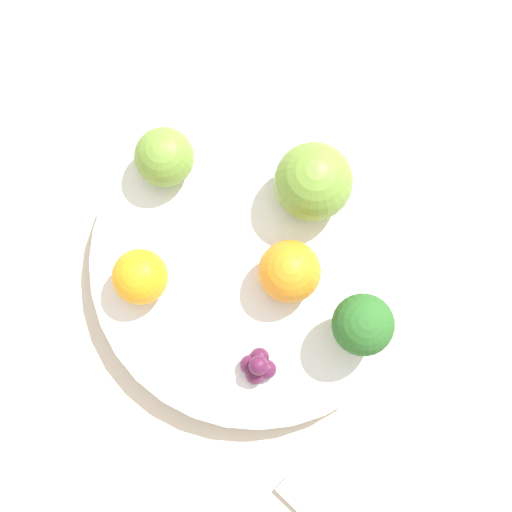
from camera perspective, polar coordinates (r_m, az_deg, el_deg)
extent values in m
plane|color=gray|center=(0.61, 0.00, -1.00)|extent=(6.00, 6.00, 0.00)
cube|color=beige|center=(0.60, 0.00, -0.83)|extent=(1.20, 1.20, 0.02)
cylinder|color=white|center=(0.58, 0.00, -0.43)|extent=(0.27, 0.27, 0.03)
cylinder|color=#99C17A|center=(0.56, 8.15, -5.74)|extent=(0.02, 0.02, 0.02)
sphere|color=#2D6B28|center=(0.53, 8.56, -5.46)|extent=(0.05, 0.05, 0.05)
sphere|color=olive|center=(0.55, 4.61, 5.94)|extent=(0.06, 0.06, 0.06)
sphere|color=olive|center=(0.57, -7.35, 7.85)|extent=(0.05, 0.05, 0.05)
sphere|color=orange|center=(0.54, 2.70, -1.25)|extent=(0.05, 0.05, 0.05)
sphere|color=orange|center=(0.55, -9.26, -1.66)|extent=(0.04, 0.04, 0.04)
sphere|color=#5B1E42|center=(0.55, -0.05, -9.47)|extent=(0.02, 0.02, 0.02)
sphere|color=#5B1E42|center=(0.55, 0.87, -9.05)|extent=(0.02, 0.02, 0.02)
sphere|color=#5B1E42|center=(0.55, 0.28, -8.11)|extent=(0.02, 0.02, 0.02)
sphere|color=#5B1E42|center=(0.55, -0.51, -8.69)|extent=(0.02, 0.02, 0.02)
sphere|color=#5B1E42|center=(0.54, 0.20, -8.76)|extent=(0.02, 0.02, 0.02)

